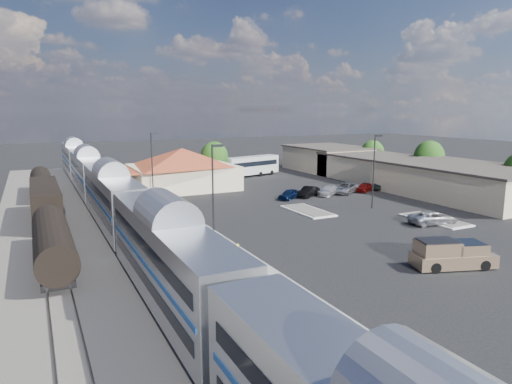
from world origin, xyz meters
name	(u,v)px	position (x,y,z in m)	size (l,w,h in m)	color
ground	(287,218)	(0.00, 0.00, 0.00)	(280.00, 280.00, 0.00)	black
railbed	(79,223)	(-21.00, 8.00, 0.06)	(16.00, 100.00, 0.12)	#4C4944
platform	(167,218)	(-12.00, 6.00, 0.09)	(5.50, 92.00, 0.18)	gray
passenger_train	(112,200)	(-18.00, 4.27, 2.87)	(3.00, 104.00, 5.55)	silver
freight_cars	(45,204)	(-24.00, 10.42, 1.93)	(2.80, 46.00, 4.00)	black
station_depot	(182,168)	(-4.56, 24.00, 3.13)	(18.35, 12.24, 6.20)	#BFAC8C
buildings_east	(391,169)	(28.00, 14.28, 2.27)	(14.40, 51.40, 4.80)	#C6B28C
traffic_island_south	(308,211)	(4.00, 2.00, 0.10)	(3.30, 7.50, 0.21)	silver
traffic_island_north	(435,220)	(14.00, -8.00, 0.10)	(3.30, 7.50, 0.21)	silver
lamp_plat_s	(214,186)	(-10.90, -6.00, 5.34)	(1.08, 0.25, 9.00)	black
lamp_plat_n	(153,161)	(-10.90, 16.00, 5.34)	(1.08, 0.25, 9.00)	black
lamp_lot	(374,165)	(12.10, 0.00, 5.34)	(1.08, 0.25, 9.00)	black
tree_east_b	(429,157)	(34.00, 12.00, 4.22)	(4.94, 4.94, 6.96)	#382314
tree_east_c	(372,153)	(34.00, 26.00, 3.76)	(4.41, 4.41, 6.21)	#382314
tree_depot	(214,157)	(3.00, 30.00, 4.02)	(4.71, 4.71, 6.63)	#382314
pickup_truck	(453,255)	(3.39, -19.43, 1.01)	(6.56, 4.08, 2.13)	#A08262
suv	(433,218)	(12.44, -9.09, 0.71)	(2.36, 5.11, 1.42)	#ABAEB4
coach_bus	(252,165)	(10.71, 31.27, 2.06)	(11.41, 5.25, 3.58)	white
person_a	(238,254)	(-11.42, -12.18, 1.04)	(0.62, 0.41, 1.71)	#CFD843
person_b	(183,225)	(-12.58, -1.92, 1.09)	(0.88, 0.69, 1.82)	silver
parked_car_a	(289,194)	(5.90, 9.55, 0.68)	(1.60, 3.97, 1.35)	#0C1A3D
parked_car_b	(308,192)	(9.10, 9.85, 0.71)	(1.50, 4.32, 1.42)	black
parked_car_c	(329,191)	(12.30, 9.55, 0.66)	(1.85, 4.55, 1.32)	silver
parked_car_d	(346,188)	(15.50, 9.85, 0.75)	(2.47, 5.36, 1.49)	gray
parked_car_e	(365,187)	(18.70, 9.55, 0.66)	(1.56, 3.89, 1.32)	maroon
parked_car_f	(380,185)	(21.90, 9.85, 0.66)	(1.39, 3.98, 1.31)	black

